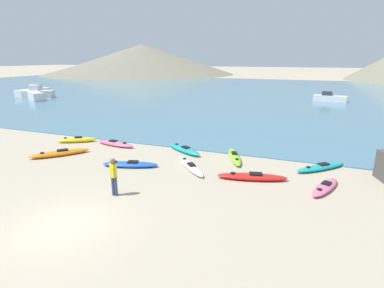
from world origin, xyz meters
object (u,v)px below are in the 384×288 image
(kayak_on_sand_0, at_px, (184,149))
(kayak_on_sand_6, at_px, (77,140))
(kayak_on_sand_7, at_px, (235,156))
(person_near_foreground, at_px, (114,175))
(kayak_on_sand_8, at_px, (321,167))
(kayak_on_sand_2, at_px, (60,153))
(moored_boat_0, at_px, (38,93))
(kayak_on_sand_5, at_px, (252,177))
(moored_boat_1, at_px, (36,96))
(kayak_on_sand_9, at_px, (115,143))
(kayak_on_sand_4, at_px, (190,166))
(moored_boat_2, at_px, (34,91))
(kayak_on_sand_3, at_px, (130,164))
(moored_boat_4, at_px, (330,98))
(kayak_on_sand_1, at_px, (325,187))

(kayak_on_sand_0, height_order, kayak_on_sand_6, kayak_on_sand_6)
(kayak_on_sand_7, distance_m, person_near_foreground, 7.79)
(kayak_on_sand_0, relative_size, kayak_on_sand_8, 1.04)
(kayak_on_sand_2, bearing_deg, kayak_on_sand_0, 26.38)
(kayak_on_sand_7, distance_m, moored_boat_0, 38.14)
(kayak_on_sand_5, relative_size, kayak_on_sand_7, 1.08)
(kayak_on_sand_2, height_order, person_near_foreground, person_near_foreground)
(kayak_on_sand_8, xyz_separation_m, person_near_foreground, (-8.56, -6.68, 0.84))
(moored_boat_0, relative_size, moored_boat_1, 1.11)
(kayak_on_sand_8, xyz_separation_m, kayak_on_sand_9, (-13.12, -0.13, 0.02))
(kayak_on_sand_4, bearing_deg, moored_boat_1, 150.09)
(kayak_on_sand_6, distance_m, moored_boat_2, 32.44)
(moored_boat_0, bearing_deg, kayak_on_sand_4, -31.27)
(kayak_on_sand_3, distance_m, moored_boat_2, 39.27)
(kayak_on_sand_7, bearing_deg, kayak_on_sand_9, -178.55)
(kayak_on_sand_5, relative_size, kayak_on_sand_6, 1.33)
(moored_boat_4, bearing_deg, kayak_on_sand_1, -93.13)
(kayak_on_sand_8, bearing_deg, moored_boat_2, 155.37)
(kayak_on_sand_9, bearing_deg, kayak_on_sand_6, -175.26)
(moored_boat_4, bearing_deg, kayak_on_sand_3, -110.11)
(kayak_on_sand_7, relative_size, moored_boat_2, 0.59)
(kayak_on_sand_1, height_order, kayak_on_sand_6, kayak_on_sand_6)
(kayak_on_sand_7, distance_m, kayak_on_sand_9, 8.34)
(moored_boat_2, bearing_deg, kayak_on_sand_7, -27.25)
(kayak_on_sand_2, xyz_separation_m, kayak_on_sand_8, (15.04, 3.21, -0.02))
(kayak_on_sand_2, bearing_deg, moored_boat_2, 140.20)
(kayak_on_sand_2, height_order, kayak_on_sand_7, kayak_on_sand_2)
(kayak_on_sand_5, bearing_deg, kayak_on_sand_1, 0.40)
(kayak_on_sand_1, bearing_deg, moored_boat_4, 86.87)
(kayak_on_sand_2, relative_size, moored_boat_4, 0.71)
(kayak_on_sand_1, bearing_deg, moored_boat_1, 154.36)
(moored_boat_2, bearing_deg, person_near_foreground, -37.79)
(kayak_on_sand_4, bearing_deg, kayak_on_sand_7, 51.89)
(kayak_on_sand_2, bearing_deg, moored_boat_4, 62.12)
(kayak_on_sand_8, height_order, person_near_foreground, person_near_foreground)
(person_near_foreground, bearing_deg, kayak_on_sand_9, 124.86)
(kayak_on_sand_4, xyz_separation_m, kayak_on_sand_8, (6.69, 2.35, 0.01))
(kayak_on_sand_6, bearing_deg, kayak_on_sand_9, 4.74)
(kayak_on_sand_2, relative_size, kayak_on_sand_4, 1.07)
(kayak_on_sand_5, bearing_deg, moored_boat_1, 152.16)
(kayak_on_sand_6, bearing_deg, person_near_foreground, -39.45)
(kayak_on_sand_8, bearing_deg, moored_boat_1, 157.80)
(kayak_on_sand_5, xyz_separation_m, moored_boat_4, (5.06, 31.42, 0.37))
(kayak_on_sand_4, bearing_deg, kayak_on_sand_0, 118.88)
(kayak_on_sand_4, bearing_deg, kayak_on_sand_2, -174.13)
(kayak_on_sand_6, relative_size, moored_boat_0, 0.58)
(kayak_on_sand_0, bearing_deg, kayak_on_sand_1, -19.74)
(kayak_on_sand_4, height_order, moored_boat_0, moored_boat_0)
(kayak_on_sand_7, xyz_separation_m, moored_boat_0, (-34.08, 17.10, 0.55))
(kayak_on_sand_4, bearing_deg, kayak_on_sand_3, -163.13)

